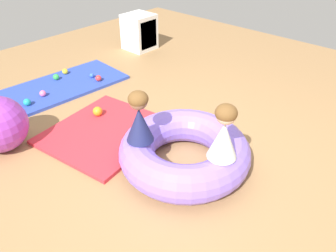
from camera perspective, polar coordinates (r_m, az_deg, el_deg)
name	(u,v)px	position (r m, az deg, el deg)	size (l,w,h in m)	color
ground_plane	(171,163)	(3.11, 0.55, -6.30)	(8.00, 8.00, 0.00)	#9E7549
gym_mat_near_left	(62,86)	(4.61, -17.80, 6.52)	(1.63, 0.80, 0.04)	#2D47B7
gym_mat_near_right	(105,132)	(3.54, -10.72, -0.99)	(1.15, 1.04, 0.04)	red
inflatable_cushion	(184,151)	(2.99, 2.85, -4.34)	(1.18, 1.18, 0.32)	#8466E0
child_in_navy	(139,117)	(2.74, -4.97, 1.52)	(0.27, 0.27, 0.46)	navy
child_in_white	(224,132)	(2.58, 9.59, -1.10)	(0.31, 0.31, 0.47)	white
play_ball_red	(98,78)	(4.56, -11.84, 8.04)	(0.08, 0.08, 0.08)	red
play_ball_orange	(98,111)	(3.77, -11.99, 2.48)	(0.11, 0.11, 0.11)	orange
play_ball_pink	(43,93)	(4.36, -20.69, 5.25)	(0.08, 0.08, 0.08)	pink
play_ball_teal	(27,102)	(4.22, -23.02, 3.78)	(0.09, 0.09, 0.09)	teal
play_ball_green	(56,77)	(4.74, -18.64, 7.97)	(0.08, 0.08, 0.08)	green
play_ball_yellow	(65,71)	(4.88, -17.24, 8.94)	(0.08, 0.08, 0.08)	yellow
play_ball_blue	(92,75)	(4.68, -12.95, 8.45)	(0.06, 0.06, 0.06)	blue
storage_cube	(140,32)	(5.62, -4.76, 15.75)	(0.44, 0.44, 0.56)	silver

